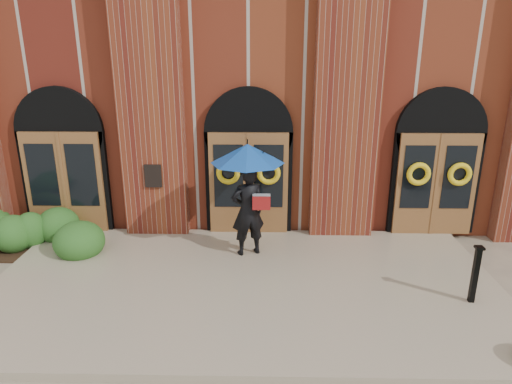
{
  "coord_description": "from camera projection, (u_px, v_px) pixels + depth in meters",
  "views": [
    {
      "loc": [
        0.4,
        -7.82,
        4.66
      ],
      "look_at": [
        0.21,
        1.0,
        1.75
      ],
      "focal_mm": 32.0,
      "sensor_mm": 36.0,
      "label": 1
    }
  ],
  "objects": [
    {
      "name": "ground",
      "position": [
        244.0,
        293.0,
        8.89
      ],
      "size": [
        90.0,
        90.0,
        0.0
      ],
      "primitive_type": "plane",
      "color": "gray",
      "rests_on": "ground"
    },
    {
      "name": "landing",
      "position": [
        244.0,
        286.0,
        9.01
      ],
      "size": [
        10.0,
        5.3,
        0.15
      ],
      "primitive_type": "cube",
      "color": "gray",
      "rests_on": "ground"
    },
    {
      "name": "church_building",
      "position": [
        254.0,
        76.0,
        16.13
      ],
      "size": [
        16.2,
        12.53,
        7.0
      ],
      "color": "maroon",
      "rests_on": "ground"
    },
    {
      "name": "man_with_umbrella",
      "position": [
        248.0,
        179.0,
        9.69
      ],
      "size": [
        2.01,
        2.01,
        2.5
      ],
      "rotation": [
        0.0,
        0.0,
        3.49
      ],
      "color": "black",
      "rests_on": "landing"
    },
    {
      "name": "metal_post",
      "position": [
        475.0,
        273.0,
        8.15
      ],
      "size": [
        0.15,
        0.15,
        1.1
      ],
      "rotation": [
        0.0,
        0.0,
        -0.02
      ],
      "color": "black",
      "rests_on": "landing"
    },
    {
      "name": "hedge_wall_left",
      "position": [
        26.0,
        233.0,
        10.67
      ],
      "size": [
        3.22,
        1.29,
        0.83
      ],
      "primitive_type": "ellipsoid",
      "color": "#25501A",
      "rests_on": "ground"
    }
  ]
}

